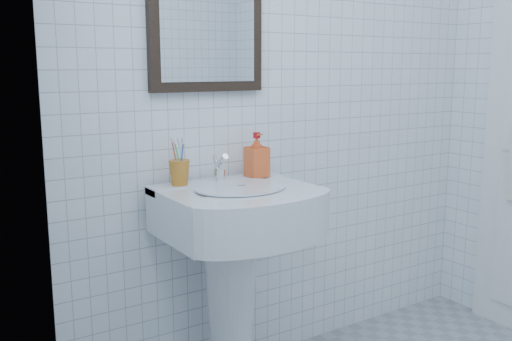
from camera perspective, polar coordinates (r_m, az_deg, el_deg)
wall_back at (r=2.59m, az=3.81°, el=8.36°), size 2.20×0.02×2.50m
wall_left at (r=0.99m, az=-5.63°, el=5.07°), size 0.02×2.40×2.50m
washbasin at (r=2.29m, az=-2.27°, el=-8.53°), size 0.58×0.42×0.89m
faucet at (r=2.29m, az=-3.68°, el=0.08°), size 0.05×0.10×0.12m
toothbrush_cup at (r=2.23m, az=-7.67°, el=-0.22°), size 0.10×0.10×0.10m
soap_dispenser at (r=2.38m, az=0.07°, el=1.59°), size 0.08×0.09×0.18m
wall_mirror at (r=2.34m, az=-4.96°, el=15.47°), size 0.50×0.04×0.62m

